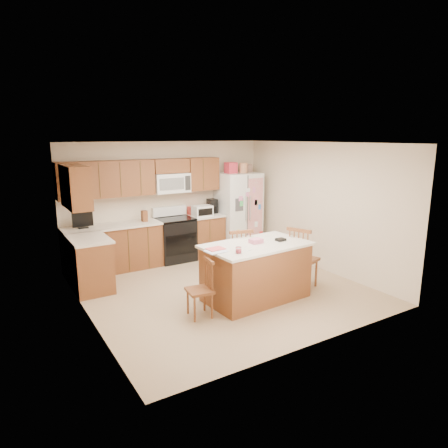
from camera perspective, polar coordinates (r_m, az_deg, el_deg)
ground at (r=7.07m, az=-0.31°, el=-9.19°), size 4.50×4.50×0.00m
room_shell at (r=6.68m, az=-0.32°, el=2.38°), size 4.60×4.60×2.52m
cabinetry at (r=7.98m, az=-13.11°, el=-0.12°), size 3.36×1.56×2.15m
stove at (r=8.56m, az=-7.04°, el=-2.07°), size 0.76×0.65×1.13m
refrigerator at (r=9.15m, az=2.03°, el=1.83°), size 0.90×0.79×2.04m
island at (r=6.53m, az=4.59°, el=-6.74°), size 1.81×1.09×1.02m
windsor_chair_left at (r=5.93m, az=-3.31°, el=-9.36°), size 0.40×0.42×0.87m
windsor_chair_back at (r=7.04m, az=2.01°, el=-5.02°), size 0.54×0.52×1.05m
windsor_chair_right at (r=7.10m, az=11.06°, el=-4.94°), size 0.59×0.60×1.09m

